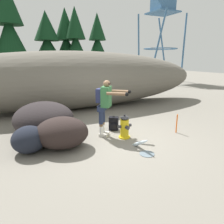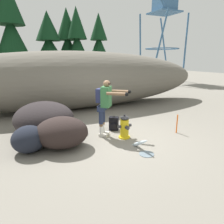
% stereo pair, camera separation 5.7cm
% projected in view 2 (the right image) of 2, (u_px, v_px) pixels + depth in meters
% --- Properties ---
extents(ground_plane, '(56.00, 56.00, 0.04)m').
position_uv_depth(ground_plane, '(114.00, 138.00, 5.99)').
color(ground_plane, slate).
extents(dirt_embankment, '(13.46, 3.20, 2.64)m').
position_uv_depth(dirt_embankment, '(77.00, 80.00, 9.32)').
color(dirt_embankment, '#666056').
rests_on(dirt_embankment, ground_plane).
extents(fire_hydrant, '(0.43, 0.39, 0.72)m').
position_uv_depth(fire_hydrant, '(125.00, 127.00, 5.86)').
color(fire_hydrant, gold).
rests_on(fire_hydrant, ground_plane).
extents(hydrant_water_jet, '(0.37, 1.22, 0.70)m').
position_uv_depth(hydrant_water_jet, '(137.00, 145.00, 5.28)').
color(hydrant_water_jet, silver).
rests_on(hydrant_water_jet, ground_plane).
extents(utility_worker, '(1.00, 0.92, 1.69)m').
position_uv_depth(utility_worker, '(105.00, 102.00, 5.81)').
color(utility_worker, beige).
rests_on(utility_worker, ground_plane).
extents(spare_backpack, '(0.36, 0.36, 0.47)m').
position_uv_depth(spare_backpack, '(114.00, 124.00, 6.54)').
color(spare_backpack, black).
rests_on(spare_backpack, ground_plane).
extents(boulder_large, '(2.40, 2.44, 1.04)m').
position_uv_depth(boulder_large, '(44.00, 119.00, 6.04)').
color(boulder_large, '#272223').
rests_on(boulder_large, ground_plane).
extents(boulder_mid, '(1.62, 1.44, 0.83)m').
position_uv_depth(boulder_mid, '(62.00, 132.00, 5.19)').
color(boulder_mid, black).
rests_on(boulder_mid, ground_plane).
extents(boulder_small, '(0.99, 1.00, 0.40)m').
position_uv_depth(boulder_small, '(74.00, 127.00, 6.22)').
color(boulder_small, '#1B2A28').
rests_on(boulder_small, ground_plane).
extents(boulder_outlier, '(1.14, 1.14, 0.68)m').
position_uv_depth(boulder_outlier, '(29.00, 139.00, 4.97)').
color(boulder_outlier, black).
rests_on(boulder_outlier, ground_plane).
extents(pine_tree_left, '(2.91, 2.91, 7.37)m').
position_uv_depth(pine_tree_left, '(11.00, 33.00, 13.14)').
color(pine_tree_left, '#47331E').
rests_on(pine_tree_left, ground_plane).
extents(pine_tree_center, '(2.80, 2.80, 5.70)m').
position_uv_depth(pine_tree_center, '(49.00, 46.00, 14.98)').
color(pine_tree_center, '#47331E').
rests_on(pine_tree_center, ground_plane).
extents(pine_tree_right, '(2.64, 2.64, 6.17)m').
position_uv_depth(pine_tree_right, '(68.00, 46.00, 16.11)').
color(pine_tree_right, '#47331E').
rests_on(pine_tree_right, ground_plane).
extents(pine_tree_far_right, '(2.42, 2.42, 6.14)m').
position_uv_depth(pine_tree_far_right, '(77.00, 45.00, 15.58)').
color(pine_tree_far_right, '#47331E').
rests_on(pine_tree_far_right, ground_plane).
extents(pine_tree_ridge_end, '(2.19, 2.19, 5.85)m').
position_uv_depth(pine_tree_ridge_end, '(99.00, 45.00, 16.34)').
color(pine_tree_ridge_end, '#47331E').
rests_on(pine_tree_ridge_end, ground_plane).
extents(watchtower, '(4.25, 4.25, 9.52)m').
position_uv_depth(watchtower, '(165.00, 4.00, 18.94)').
color(watchtower, '#386089').
rests_on(watchtower, ground_plane).
extents(survey_stake, '(0.04, 0.04, 0.60)m').
position_uv_depth(survey_stake, '(177.00, 124.00, 6.25)').
color(survey_stake, '#E55914').
rests_on(survey_stake, ground_plane).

